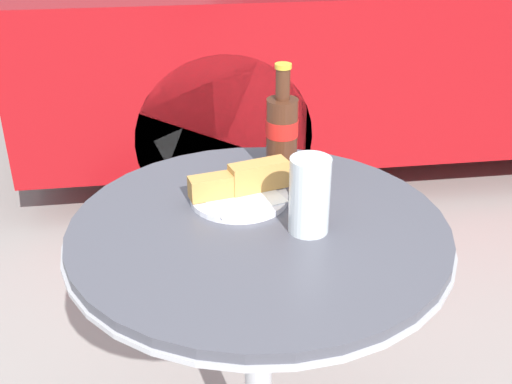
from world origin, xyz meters
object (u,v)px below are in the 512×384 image
(cola_bottle_left, at_px, (282,131))
(parked_car, at_px, (461,7))
(drinking_glass, at_px, (309,198))
(bistro_table, at_px, (259,279))
(lunch_plate_near, at_px, (240,189))

(cola_bottle_left, bearing_deg, parked_car, 56.06)
(drinking_glass, bearing_deg, bistro_table, 157.94)
(bistro_table, distance_m, parked_car, 2.53)
(lunch_plate_near, bearing_deg, bistro_table, -78.00)
(bistro_table, relative_size, cola_bottle_left, 3.02)
(parked_car, bearing_deg, drinking_glass, -120.52)
(drinking_glass, xyz_separation_m, parked_car, (1.27, 2.16, -0.13))
(drinking_glass, bearing_deg, cola_bottle_left, 91.23)
(lunch_plate_near, xyz_separation_m, parked_car, (1.39, 2.02, -0.08))
(bistro_table, distance_m, cola_bottle_left, 0.33)
(bistro_table, height_order, parked_car, parked_car)
(drinking_glass, distance_m, parked_car, 2.51)
(cola_bottle_left, xyz_separation_m, drinking_glass, (0.01, -0.26, -0.03))
(drinking_glass, relative_size, lunch_plate_near, 0.70)
(bistro_table, xyz_separation_m, parked_car, (1.36, 2.13, 0.07))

